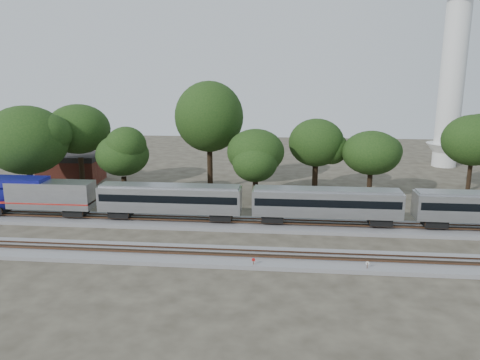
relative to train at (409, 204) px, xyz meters
The scene contains 16 objects.
ground 18.45m from the train, 160.73° to the right, with size 160.00×160.00×0.00m, color #383328.
track_far 17.41m from the train, behind, with size 160.00×5.00×0.73m.
track_near 20.08m from the train, 149.77° to the right, with size 160.00×5.00×0.73m.
train is the anchor object (origin of this frame).
switch_stand_red 20.80m from the train, 144.26° to the right, with size 0.33×0.06×1.03m.
switch_stand_white 13.76m from the train, 118.44° to the right, with size 0.34×0.08×1.06m.
switch_lever 16.75m from the train, 137.45° to the right, with size 0.50×0.30×0.30m, color #512D19.
brick_building 52.48m from the train, 158.30° to the left, with size 9.83×7.19×4.55m.
tree_0 50.09m from the train, behind, with size 8.70×8.70×12.27m.
tree_1 47.12m from the train, 162.52° to the left, with size 9.51×9.51×13.41m.
tree_2 37.13m from the train, 166.93° to the left, with size 6.77×6.77×9.55m.
tree_3 31.17m from the train, 147.29° to the left, with size 11.33×11.33×15.97m.
tree_4 21.30m from the train, 149.65° to the left, with size 7.11×7.11×10.02m.
tree_5 18.87m from the train, 121.62° to the left, with size 7.74×7.74×10.91m.
tree_6 13.92m from the train, 99.00° to the left, with size 6.76×6.76×9.52m.
tree_7 23.79m from the train, 54.72° to the left, with size 7.91×7.91×11.16m.
Camera 1 is at (3.06, -46.16, 17.97)m, focal length 35.00 mm.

